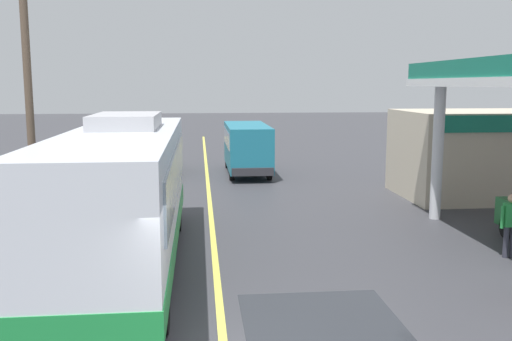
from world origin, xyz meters
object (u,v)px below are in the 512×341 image
pedestrian_near_pump (511,222)px  car_trailing_behind_bus (158,153)px  coach_bus_main (124,198)px  minibus_opposing_lane (247,144)px

pedestrian_near_pump → car_trailing_behind_bus: size_ratio=0.40×
pedestrian_near_pump → car_trailing_behind_bus: car_trailing_behind_bus is taller
coach_bus_main → pedestrian_near_pump: 9.79m
minibus_opposing_lane → car_trailing_behind_bus: bearing=170.2°
minibus_opposing_lane → pedestrian_near_pump: 15.62m
coach_bus_main → car_trailing_behind_bus: size_ratio=2.63×
pedestrian_near_pump → car_trailing_behind_bus: bearing=123.1°
coach_bus_main → pedestrian_near_pump: coach_bus_main is taller
coach_bus_main → car_trailing_behind_bus: (-0.27, 15.11, -0.71)m
car_trailing_behind_bus → pedestrian_near_pump: bearing=-56.9°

